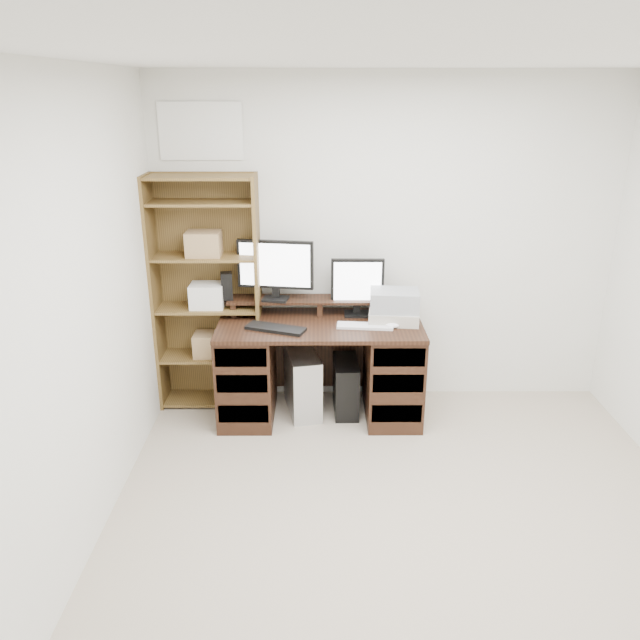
{
  "coord_description": "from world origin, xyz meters",
  "views": [
    {
      "loc": [
        -0.52,
        -2.64,
        2.37
      ],
      "look_at": [
        -0.5,
        1.43,
        0.85
      ],
      "focal_mm": 35.0,
      "sensor_mm": 36.0,
      "label": 1
    }
  ],
  "objects_px": {
    "monitor_small": "(357,285)",
    "desk": "(320,367)",
    "bookshelf": "(208,292)",
    "tower_silver": "(302,382)",
    "monitor_wide": "(275,267)",
    "tower_black": "(346,386)",
    "printer": "(394,316)"
  },
  "relations": [
    {
      "from": "bookshelf",
      "to": "tower_silver",
      "type": "bearing_deg",
      "value": -13.35
    },
    {
      "from": "printer",
      "to": "bookshelf",
      "type": "relative_size",
      "value": 0.2
    },
    {
      "from": "monitor_wide",
      "to": "tower_silver",
      "type": "height_order",
      "value": "monitor_wide"
    },
    {
      "from": "monitor_wide",
      "to": "bookshelf",
      "type": "height_order",
      "value": "bookshelf"
    },
    {
      "from": "desk",
      "to": "monitor_small",
      "type": "xyz_separation_m",
      "value": [
        0.28,
        0.18,
        0.6
      ]
    },
    {
      "from": "monitor_small",
      "to": "bookshelf",
      "type": "relative_size",
      "value": 0.24
    },
    {
      "from": "printer",
      "to": "tower_silver",
      "type": "relative_size",
      "value": 0.74
    },
    {
      "from": "desk",
      "to": "tower_silver",
      "type": "relative_size",
      "value": 3.07
    },
    {
      "from": "monitor_wide",
      "to": "tower_silver",
      "type": "xyz_separation_m",
      "value": [
        0.2,
        -0.14,
        -0.88
      ]
    },
    {
      "from": "tower_silver",
      "to": "bookshelf",
      "type": "height_order",
      "value": "bookshelf"
    },
    {
      "from": "bookshelf",
      "to": "monitor_small",
      "type": "bearing_deg",
      "value": -1.66
    },
    {
      "from": "printer",
      "to": "tower_black",
      "type": "distance_m",
      "value": 0.68
    },
    {
      "from": "tower_silver",
      "to": "bookshelf",
      "type": "distance_m",
      "value": 1.0
    },
    {
      "from": "monitor_wide",
      "to": "tower_black",
      "type": "distance_m",
      "value": 1.07
    },
    {
      "from": "monitor_wide",
      "to": "tower_black",
      "type": "relative_size",
      "value": 1.35
    },
    {
      "from": "desk",
      "to": "monitor_wide",
      "type": "distance_m",
      "value": 0.83
    },
    {
      "from": "monitor_wide",
      "to": "tower_silver",
      "type": "distance_m",
      "value": 0.91
    },
    {
      "from": "tower_silver",
      "to": "bookshelf",
      "type": "bearing_deg",
      "value": 155.06
    },
    {
      "from": "tower_silver",
      "to": "tower_black",
      "type": "relative_size",
      "value": 1.16
    },
    {
      "from": "desk",
      "to": "tower_silver",
      "type": "distance_m",
      "value": 0.2
    },
    {
      "from": "monitor_wide",
      "to": "printer",
      "type": "xyz_separation_m",
      "value": [
        0.87,
        -0.17,
        -0.33
      ]
    },
    {
      "from": "desk",
      "to": "monitor_wide",
      "type": "height_order",
      "value": "monitor_wide"
    },
    {
      "from": "monitor_small",
      "to": "bookshelf",
      "type": "distance_m",
      "value": 1.13
    },
    {
      "from": "monitor_small",
      "to": "desk",
      "type": "bearing_deg",
      "value": -146.93
    },
    {
      "from": "monitor_wide",
      "to": "monitor_small",
      "type": "xyz_separation_m",
      "value": [
        0.61,
        -0.01,
        -0.14
      ]
    },
    {
      "from": "desk",
      "to": "tower_black",
      "type": "bearing_deg",
      "value": 12.24
    },
    {
      "from": "desk",
      "to": "monitor_small",
      "type": "distance_m",
      "value": 0.68
    },
    {
      "from": "tower_black",
      "to": "bookshelf",
      "type": "xyz_separation_m",
      "value": [
        -1.05,
        0.17,
        0.71
      ]
    },
    {
      "from": "monitor_small",
      "to": "printer",
      "type": "height_order",
      "value": "monitor_small"
    },
    {
      "from": "tower_black",
      "to": "bookshelf",
      "type": "bearing_deg",
      "value": 169.32
    },
    {
      "from": "printer",
      "to": "monitor_small",
      "type": "bearing_deg",
      "value": 154.71
    },
    {
      "from": "desk",
      "to": "monitor_wide",
      "type": "bearing_deg",
      "value": 150.51
    }
  ]
}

